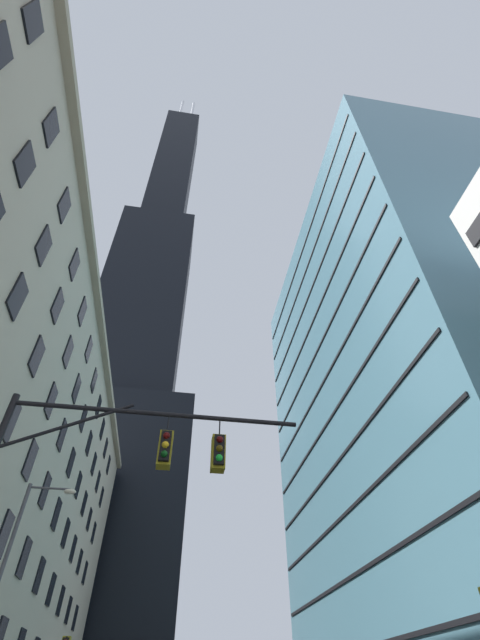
# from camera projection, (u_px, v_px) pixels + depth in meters

# --- Properties ---
(dark_skyscraper) EXTENTS (29.32, 29.32, 218.91)m
(dark_skyscraper) POSITION_uv_depth(u_px,v_px,m) (135.00, 353.00, 100.84)
(dark_skyscraper) COLOR black
(dark_skyscraper) RESTS_ON ground
(glass_office_midrise) EXTENTS (18.93, 35.63, 47.95)m
(glass_office_midrise) POSITION_uv_depth(u_px,v_px,m) (415.00, 393.00, 41.39)
(glass_office_midrise) COLOR teal
(glass_office_midrise) RESTS_ON ground
(traffic_signal_mast) EXTENTS (8.65, 0.63, 7.93)m
(traffic_signal_mast) POSITION_uv_depth(u_px,v_px,m) (113.00, 477.00, 11.35)
(traffic_signal_mast) COLOR black
(traffic_signal_mast) RESTS_ON sidewalk_left
(street_lamppost) EXTENTS (2.23, 0.32, 8.87)m
(street_lamppost) POSITION_uv_depth(u_px,v_px,m) (8.00, 573.00, 17.44)
(street_lamppost) COLOR #47474C
(street_lamppost) RESTS_ON sidewalk_left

